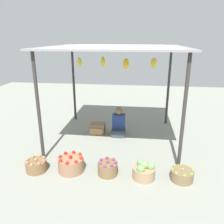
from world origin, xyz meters
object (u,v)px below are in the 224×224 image
object	(u,v)px
basket_purple_onions	(108,168)
vendor_person	(119,124)
basket_red_tomatoes	(71,164)
wooden_crate_near_vendor	(97,130)
wooden_crate_stacked_rear	(98,128)
basket_limes	(182,175)
basket_cabbages	(144,171)
basket_potatoes	(36,165)

from	to	relation	value
basket_purple_onions	vendor_person	bearing A→B (deg)	89.12
basket_red_tomatoes	wooden_crate_near_vendor	world-z (taller)	basket_red_tomatoes
basket_purple_onions	wooden_crate_stacked_rear	distance (m)	2.03
basket_red_tomatoes	basket_limes	distance (m)	2.15
vendor_person	basket_limes	distance (m)	2.37
basket_cabbages	wooden_crate_near_vendor	distance (m)	2.34
basket_red_tomatoes	basket_potatoes	bearing A→B (deg)	-173.39
basket_potatoes	basket_limes	world-z (taller)	basket_potatoes
basket_red_tomatoes	wooden_crate_near_vendor	size ratio (longest dim) A/B	1.45
basket_red_tomatoes	basket_purple_onions	distance (m)	0.74
vendor_person	basket_cabbages	world-z (taller)	vendor_person
basket_potatoes	wooden_crate_near_vendor	bearing A→B (deg)	66.60
vendor_person	basket_cabbages	size ratio (longest dim) A/B	1.81
basket_potatoes	basket_cabbages	distance (m)	2.13
basket_potatoes	vendor_person	bearing A→B (deg)	53.37
basket_red_tomatoes	basket_purple_onions	bearing A→B (deg)	-2.09
vendor_person	basket_red_tomatoes	world-z (taller)	vendor_person
vendor_person	basket_red_tomatoes	size ratio (longest dim) A/B	1.53
basket_red_tomatoes	wooden_crate_near_vendor	xyz separation A→B (m)	(0.17, 1.90, -0.05)
wooden_crate_near_vendor	basket_purple_onions	bearing A→B (deg)	-73.41
basket_purple_onions	basket_cabbages	xyz separation A→B (m)	(0.70, -0.03, 0.02)
basket_limes	wooden_crate_stacked_rear	size ratio (longest dim) A/B	1.09
wooden_crate_near_vendor	wooden_crate_stacked_rear	xyz separation A→B (m)	(0.02, 0.02, 0.04)
basket_red_tomatoes	basket_cabbages	bearing A→B (deg)	-2.39
basket_purple_onions	wooden_crate_near_vendor	bearing A→B (deg)	106.59
basket_red_tomatoes	wooden_crate_stacked_rear	bearing A→B (deg)	84.50
basket_limes	wooden_crate_near_vendor	size ratio (longest dim) A/B	1.20
basket_potatoes	basket_red_tomatoes	size ratio (longest dim) A/B	0.81
wooden_crate_stacked_rear	basket_limes	bearing A→B (deg)	-45.03
basket_cabbages	wooden_crate_stacked_rear	world-z (taller)	basket_cabbages
basket_purple_onions	basket_potatoes	bearing A→B (deg)	-177.88
basket_cabbages	wooden_crate_stacked_rear	distance (m)	2.35
vendor_person	basket_red_tomatoes	xyz separation A→B (m)	(-0.77, -1.89, -0.15)
basket_red_tomatoes	wooden_crate_stacked_rear	size ratio (longest dim) A/B	1.32
basket_potatoes	basket_red_tomatoes	distance (m)	0.70
basket_potatoes	basket_purple_onions	distance (m)	1.43
basket_cabbages	wooden_crate_near_vendor	bearing A→B (deg)	122.92
basket_purple_onions	basket_limes	world-z (taller)	basket_purple_onions
basket_purple_onions	basket_limes	bearing A→B (deg)	-0.37
basket_red_tomatoes	basket_limes	world-z (taller)	basket_red_tomatoes
basket_red_tomatoes	basket_cabbages	world-z (taller)	basket_cabbages
vendor_person	basket_cabbages	bearing A→B (deg)	-71.09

